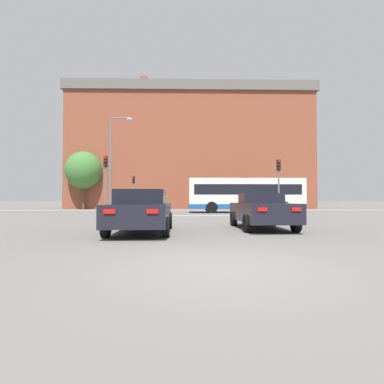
{
  "coord_description": "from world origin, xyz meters",
  "views": [
    {
      "loc": [
        -0.63,
        -5.18,
        1.16
      ],
      "look_at": [
        -0.07,
        22.25,
        1.88
      ],
      "focal_mm": 28.0,
      "sensor_mm": 36.0,
      "label": 1
    }
  ],
  "objects": [
    {
      "name": "ground_plane",
      "position": [
        0.0,
        0.0,
        0.0
      ],
      "size": [
        400.0,
        400.0,
        0.0
      ],
      "primitive_type": "plane",
      "color": "#605E5B"
    },
    {
      "name": "stop_line_strip",
      "position": [
        0.0,
        16.71,
        0.0
      ],
      "size": [
        9.75,
        0.3,
        0.01
      ],
      "primitive_type": "cube",
      "color": "silver",
      "rests_on": "ground_plane"
    },
    {
      "name": "far_pavement",
      "position": [
        0.0,
        28.29,
        0.01
      ],
      "size": [
        70.83,
        2.5,
        0.01
      ],
      "primitive_type": "cube",
      "color": "gray",
      "rests_on": "ground_plane"
    },
    {
      "name": "brick_civic_building",
      "position": [
        0.01,
        39.19,
        8.2
      ],
      "size": [
        32.59,
        14.61,
        18.14
      ],
      "color": "brown",
      "rests_on": "ground_plane"
    },
    {
      "name": "car_saloon_left",
      "position": [
        -2.2,
        5.51,
        0.78
      ],
      "size": [
        2.12,
        4.8,
        1.51
      ],
      "rotation": [
        0.0,
        0.0,
        0.02
      ],
      "color": "black",
      "rests_on": "ground_plane"
    },
    {
      "name": "car_roadster_right",
      "position": [
        2.39,
        6.76,
        0.72
      ],
      "size": [
        2.03,
        4.41,
        1.42
      ],
      "rotation": [
        0.0,
        0.0,
        0.02
      ],
      "color": "black",
      "rests_on": "ground_plane"
    },
    {
      "name": "bus_crossing_lead",
      "position": [
        4.77,
        21.85,
        1.64
      ],
      "size": [
        10.22,
        2.77,
        3.07
      ],
      "rotation": [
        0.0,
        0.0,
        -1.57
      ],
      "color": "silver",
      "rests_on": "ground_plane"
    },
    {
      "name": "traffic_light_near_right",
      "position": [
        6.28,
        16.87,
        2.79
      ],
      "size": [
        0.26,
        0.31,
        4.14
      ],
      "color": "slate",
      "rests_on": "ground_plane"
    },
    {
      "name": "traffic_light_near_left",
      "position": [
        -6.55,
        16.89,
        2.93
      ],
      "size": [
        0.26,
        0.31,
        4.37
      ],
      "color": "slate",
      "rests_on": "ground_plane"
    },
    {
      "name": "traffic_light_far_left",
      "position": [
        -6.39,
        27.81,
        2.57
      ],
      "size": [
        0.26,
        0.31,
        3.8
      ],
      "color": "slate",
      "rests_on": "ground_plane"
    },
    {
      "name": "traffic_light_far_right",
      "position": [
        5.95,
        27.5,
        2.47
      ],
      "size": [
        0.26,
        0.31,
        3.63
      ],
      "color": "slate",
      "rests_on": "ground_plane"
    },
    {
      "name": "street_lamp_junction",
      "position": [
        -6.43,
        18.99,
        4.76
      ],
      "size": [
        1.83,
        0.36,
        7.95
      ],
      "color": "slate",
      "rests_on": "ground_plane"
    },
    {
      "name": "pedestrian_waiting",
      "position": [
        -2.87,
        29.12,
        0.93
      ],
      "size": [
        0.4,
        0.23,
        1.6
      ],
      "rotation": [
        0.0,
        0.0,
        6.28
      ],
      "color": "#333851",
      "rests_on": "ground_plane"
    },
    {
      "name": "tree_by_building",
      "position": [
        -13.15,
        31.6,
        4.77
      ],
      "size": [
        4.36,
        4.36,
        7.08
      ],
      "color": "#4C3823",
      "rests_on": "ground_plane"
    }
  ]
}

